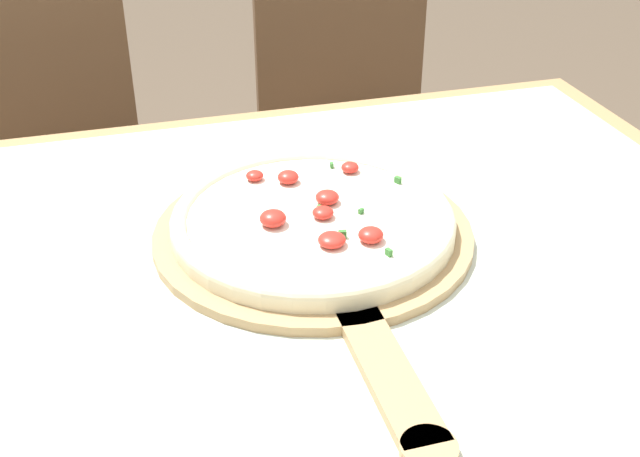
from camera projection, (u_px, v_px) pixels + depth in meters
The scene contains 6 objects.
dining_table at pixel (333, 368), 0.92m from camera, with size 1.16×1.04×0.73m.
towel_cloth at pixel (334, 294), 0.87m from camera, with size 1.08×0.96×0.00m.
pizza_peel at pixel (318, 242), 0.94m from camera, with size 0.38×0.57×0.01m.
pizza at pixel (313, 219), 0.95m from camera, with size 0.34×0.34×0.04m.
chair_left at pixel (53, 156), 1.64m from camera, with size 0.44×0.44×0.89m.
chair_right at pixel (348, 122), 1.78m from camera, with size 0.43×0.43×0.89m.
Camera 1 is at (-0.21, -0.67, 1.24)m, focal length 45.00 mm.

